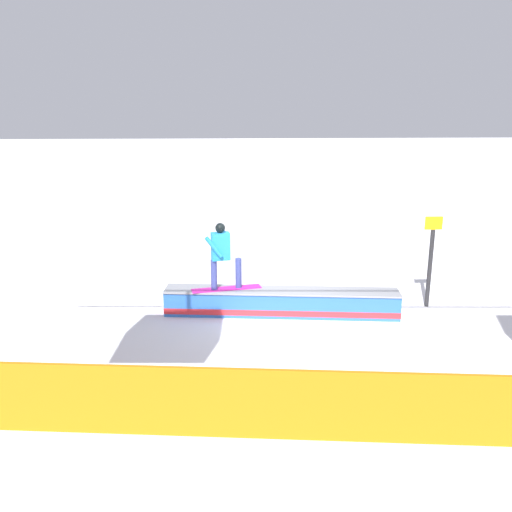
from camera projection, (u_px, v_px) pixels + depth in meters
ground_plane at (281, 315)px, 12.54m from camera, size 120.00×120.00×0.00m
grind_box at (281, 304)px, 12.47m from camera, size 5.32×1.17×0.60m
snowboarder at (222, 254)px, 12.20m from camera, size 1.60×0.59×1.53m
safety_fence at (312, 406)px, 7.79m from camera, size 11.84×1.29×1.10m
trail_marker at (430, 259)px, 12.77m from camera, size 0.40×0.10×2.17m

